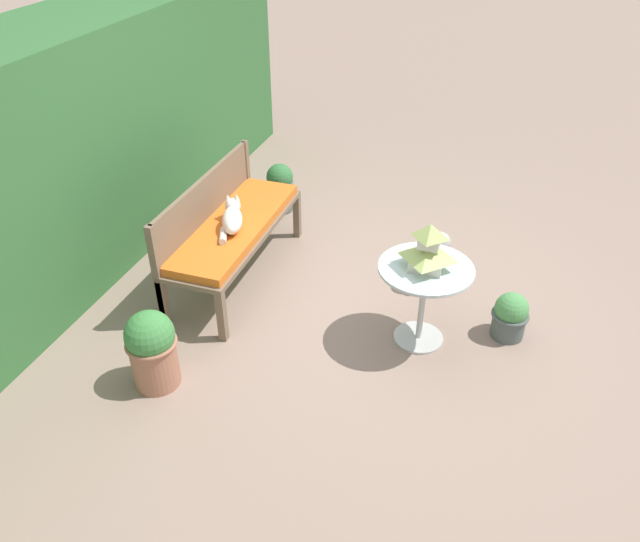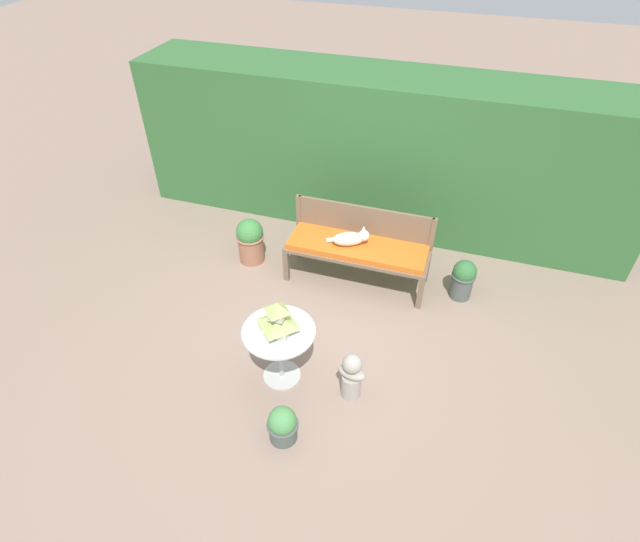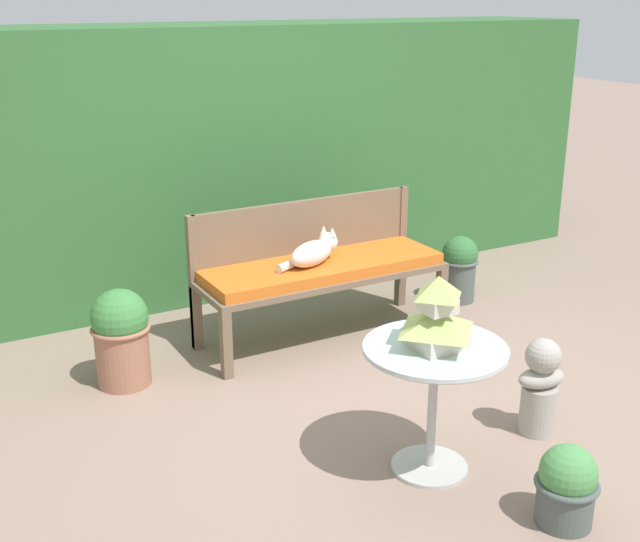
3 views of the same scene
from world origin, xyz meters
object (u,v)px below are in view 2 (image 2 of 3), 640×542
(cat, at_px, (351,238))
(patio_table, at_px, (279,341))
(potted_plant_patio_mid, at_px, (463,278))
(garden_bust, at_px, (352,376))
(potted_plant_path_edge, at_px, (283,425))
(garden_bench, at_px, (357,250))
(potted_plant_bench_right, at_px, (250,240))
(pagoda_birdhouse, at_px, (278,319))

(cat, relative_size, patio_table, 0.72)
(cat, height_order, potted_plant_patio_mid, cat)
(patio_table, height_order, garden_bust, patio_table)
(patio_table, relative_size, potted_plant_path_edge, 1.81)
(garden_bench, distance_m, potted_plant_bench_right, 1.37)
(garden_bust, bearing_deg, potted_plant_bench_right, 145.98)
(garden_bust, relative_size, potted_plant_path_edge, 1.42)
(patio_table, distance_m, potted_plant_patio_mid, 2.34)
(potted_plant_bench_right, bearing_deg, pagoda_birdhouse, -57.61)
(garden_bust, relative_size, potted_plant_patio_mid, 1.06)
(garden_bench, distance_m, patio_table, 1.66)
(pagoda_birdhouse, xyz_separation_m, potted_plant_patio_mid, (1.56, 1.73, -0.53))
(potted_plant_bench_right, bearing_deg, potted_plant_path_edge, -60.26)
(garden_bench, relative_size, potted_plant_patio_mid, 3.31)
(patio_table, distance_m, pagoda_birdhouse, 0.29)
(cat, distance_m, garden_bust, 1.71)
(pagoda_birdhouse, height_order, potted_plant_patio_mid, pagoda_birdhouse)
(pagoda_birdhouse, bearing_deg, cat, 81.22)
(pagoda_birdhouse, xyz_separation_m, potted_plant_bench_right, (-1.03, 1.62, -0.49))
(pagoda_birdhouse, distance_m, potted_plant_path_edge, 0.91)
(cat, height_order, potted_plant_bench_right, cat)
(pagoda_birdhouse, relative_size, garden_bust, 0.65)
(cat, height_order, potted_plant_path_edge, cat)
(garden_bench, bearing_deg, pagoda_birdhouse, -101.40)
(garden_bench, distance_m, cat, 0.18)
(garden_bust, relative_size, potted_plant_bench_right, 0.90)
(potted_plant_patio_mid, bearing_deg, pagoda_birdhouse, -132.01)
(cat, xyz_separation_m, potted_plant_path_edge, (0.01, -2.24, -0.44))
(cat, bearing_deg, potted_plant_bench_right, 156.58)
(cat, height_order, patio_table, cat)
(garden_bust, distance_m, potted_plant_patio_mid, 1.92)
(patio_table, relative_size, potted_plant_bench_right, 1.15)
(patio_table, xyz_separation_m, garden_bust, (0.70, 0.00, -0.24))
(garden_bust, bearing_deg, pagoda_birdhouse, -170.67)
(potted_plant_bench_right, height_order, potted_plant_patio_mid, potted_plant_bench_right)
(garden_bust, xyz_separation_m, potted_plant_bench_right, (-1.73, 1.62, 0.04))
(garden_bench, xyz_separation_m, potted_plant_bench_right, (-1.36, -0.01, -0.16))
(cat, relative_size, potted_plant_path_edge, 1.31)
(cat, bearing_deg, pagoda_birdhouse, -121.71)
(pagoda_birdhouse, xyz_separation_m, garden_bust, (0.70, 0.00, -0.53))
(patio_table, bearing_deg, potted_plant_bench_right, 122.39)
(cat, relative_size, garden_bust, 0.92)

